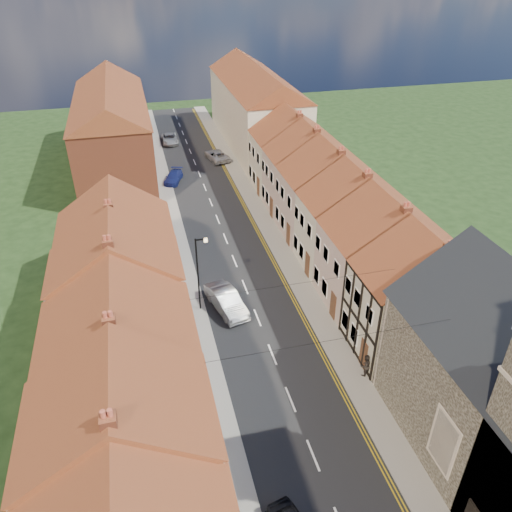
% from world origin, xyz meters
% --- Properties ---
extents(road, '(7.00, 90.00, 0.02)m').
position_xyz_m(road, '(0.00, 30.00, 0.01)').
color(road, black).
rests_on(road, ground).
extents(pavement_left, '(1.80, 90.00, 0.12)m').
position_xyz_m(pavement_left, '(-4.40, 30.00, 0.06)').
color(pavement_left, gray).
rests_on(pavement_left, ground).
extents(pavement_right, '(1.80, 90.00, 0.12)m').
position_xyz_m(pavement_right, '(4.40, 30.00, 0.06)').
color(pavement_right, gray).
rests_on(pavement_right, ground).
extents(cottage_r_tudor, '(8.30, 5.20, 9.00)m').
position_xyz_m(cottage_r_tudor, '(9.27, 12.70, 4.47)').
color(cottage_r_tudor, '#B5AA98').
rests_on(cottage_r_tudor, ground).
extents(cottage_r_white_near, '(8.30, 6.00, 9.00)m').
position_xyz_m(cottage_r_white_near, '(9.30, 18.10, 4.47)').
color(cottage_r_white_near, tan).
rests_on(cottage_r_white_near, ground).
extents(cottage_r_cream_mid, '(8.30, 5.20, 9.00)m').
position_xyz_m(cottage_r_cream_mid, '(9.30, 23.50, 4.48)').
color(cottage_r_cream_mid, '#B5AA98').
rests_on(cottage_r_cream_mid, ground).
extents(cottage_r_pink, '(8.30, 6.00, 9.00)m').
position_xyz_m(cottage_r_pink, '(9.30, 28.90, 4.47)').
color(cottage_r_pink, tan).
rests_on(cottage_r_pink, ground).
extents(cottage_r_white_far, '(8.30, 5.20, 9.00)m').
position_xyz_m(cottage_r_white_far, '(9.30, 34.30, 4.48)').
color(cottage_r_white_far, tan).
rests_on(cottage_r_white_far, ground).
extents(cottage_r_cream_far, '(8.30, 6.00, 9.00)m').
position_xyz_m(cottage_r_cream_far, '(9.30, 39.70, 4.47)').
color(cottage_r_cream_far, '#B5AA98').
rests_on(cottage_r_cream_far, ground).
extents(cottage_l_cream, '(8.30, 6.30, 9.10)m').
position_xyz_m(cottage_l_cream, '(-9.30, 5.55, 4.52)').
color(cottage_l_cream, '#B5AA98').
rests_on(cottage_l_cream, ground).
extents(cottage_l_white, '(8.30, 6.90, 8.80)m').
position_xyz_m(cottage_l_white, '(-9.30, 11.95, 4.37)').
color(cottage_l_white, tan).
rests_on(cottage_l_white, ground).
extents(cottage_l_brick_mid, '(8.30, 5.70, 9.10)m').
position_xyz_m(cottage_l_brick_mid, '(-9.30, 18.05, 4.53)').
color(cottage_l_brick_mid, tan).
rests_on(cottage_l_brick_mid, ground).
extents(cottage_l_pink, '(8.30, 6.30, 8.80)m').
position_xyz_m(cottage_l_pink, '(-9.30, 23.85, 4.37)').
color(cottage_l_pink, tan).
rests_on(cottage_l_pink, ground).
extents(block_right_far, '(8.30, 24.20, 10.50)m').
position_xyz_m(block_right_far, '(9.30, 55.00, 5.29)').
color(block_right_far, '#B5AA98').
rests_on(block_right_far, ground).
extents(block_left_far, '(8.30, 24.20, 10.50)m').
position_xyz_m(block_left_far, '(-9.30, 50.00, 5.29)').
color(block_left_far, brown).
rests_on(block_left_far, ground).
extents(lamppost, '(0.88, 0.15, 6.00)m').
position_xyz_m(lamppost, '(-3.81, 20.00, 3.54)').
color(lamppost, black).
rests_on(lamppost, pavement_left).
extents(car_mid, '(2.78, 4.99, 1.56)m').
position_xyz_m(car_mid, '(-2.00, 19.57, 0.78)').
color(car_mid, '#929699').
rests_on(car_mid, ground).
extents(car_far, '(2.80, 4.18, 1.12)m').
position_xyz_m(car_far, '(-3.20, 44.50, 0.56)').
color(car_far, navy).
rests_on(car_far, ground).
extents(car_distant, '(2.17, 4.51, 1.24)m').
position_xyz_m(car_distant, '(-2.24, 58.01, 0.62)').
color(car_distant, '#989BA0').
rests_on(car_distant, ground).
extents(pedestrian_right, '(0.89, 0.77, 1.58)m').
position_xyz_m(pedestrian_right, '(5.10, 10.71, 0.91)').
color(pedestrian_right, black).
rests_on(pedestrian_right, pavement_right).
extents(car_distant_b, '(3.00, 4.98, 1.29)m').
position_xyz_m(car_distant_b, '(2.88, 50.00, 0.65)').
color(car_distant_b, '#A4A6AC').
rests_on(car_distant_b, ground).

